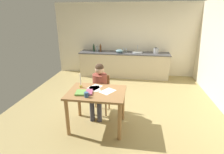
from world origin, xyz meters
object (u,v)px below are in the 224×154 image
Objects in this scene: dining_table at (97,98)px; wine_glass_near_sink at (126,49)px; person_seated at (99,87)px; mixing_bowl at (119,51)px; book_cookery at (81,93)px; bottle_vinegar at (97,49)px; sink_unit at (137,52)px; bottle_wine_red at (101,48)px; chair_at_table at (101,92)px; candlestick at (81,84)px; bottle_oil at (94,48)px; coffee_mug at (87,95)px; book_magazine at (89,92)px; stovetop_kettle at (156,51)px; wine_glass_by_kettle at (124,49)px.

wine_glass_near_sink reaches higher than dining_table.
person_seated is at bearing -97.70° from wine_glass_near_sink.
person_seated is 4.49× the size of mixing_bowl.
bottle_vinegar is (-0.45, 3.34, 0.20)m from book_cookery.
sink_unit is 0.45m from wine_glass_near_sink.
bottle_wine_red reaches higher than sink_unit.
chair_at_table is 2.98× the size of candlestick.
bottle_vinegar is 1.06m from wine_glass_near_sink.
chair_at_table is at bearing -72.78° from bottle_oil.
mixing_bowl is (0.16, 2.49, 0.47)m from chair_at_table.
candlestick is (-0.30, -0.35, 0.20)m from person_seated.
sink_unit is at bearing 77.01° from dining_table.
bottle_oil is at bearing 104.82° from dining_table.
coffee_mug is (-0.12, -0.26, 0.18)m from dining_table.
book_magazine is at bearing -104.67° from sink_unit.
coffee_mug is at bearing -103.91° from sink_unit.
sink_unit reaches higher than stovetop_kettle.
mixing_bowl is at bearing 88.09° from dining_table.
book_magazine is 3.36m from bottle_vinegar.
wine_glass_near_sink is (-0.41, 0.15, 0.09)m from sink_unit.
book_magazine is 1.09× the size of stovetop_kettle.
dining_table is 3.87× the size of bottle_wine_red.
dining_table is 7.18× the size of wine_glass_by_kettle.
person_seated is 5.15× the size of book_cookery.
stovetop_kettle reaches higher than chair_at_table.
dining_table is 3.38m from wine_glass_by_kettle.
person_seated reaches higher than mixing_bowl.
dining_table is 3.93× the size of bottle_oil.
candlestick is at bearing -83.22° from bottle_vinegar.
sink_unit is 1.34m from bottle_wine_red.
sink_unit is at bearing -0.06° from bottle_vinegar.
book_cookery is 1.06× the size of stovetop_kettle.
mixing_bowl is at bearing -173.20° from sink_unit.
book_cookery is 0.64× the size of sink_unit.
bottle_wine_red reaches higher than coffee_mug.
book_cookery is at bearing -84.43° from bottle_wine_red.
dining_table is 1.27× the size of chair_at_table.
person_seated is at bearing -93.56° from mixing_bowl.
person_seated is (-0.06, 0.49, 0.02)m from dining_table.
book_cookery is at bearing -99.77° from wine_glass_near_sink.
coffee_mug is at bearing -80.13° from bottle_vinegar.
bottle_wine_red is (0.25, 0.00, 0.00)m from bottle_oil.
mixing_bowl is 1.21× the size of stovetop_kettle.
bottle_oil is (-0.79, 2.71, 0.34)m from person_seated.
sink_unit is at bearing -0.16° from bottle_wine_red.
dining_table is 4.61× the size of book_magazine.
chair_at_table is 2.70m from bottle_vinegar.
book_cookery is 0.87× the size of mixing_bowl.
sink_unit is (0.86, 3.47, 0.08)m from coffee_mug.
bottle_vinegar is 1.58× the size of wine_glass_near_sink.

